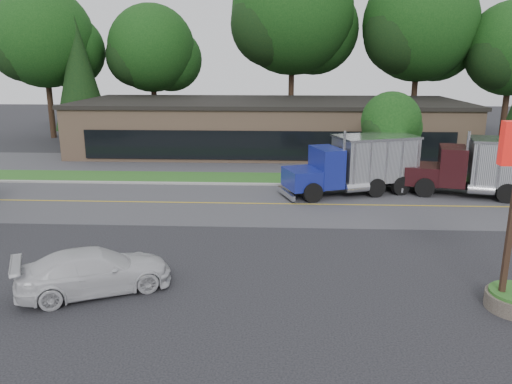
# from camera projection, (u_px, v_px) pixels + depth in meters

# --- Properties ---
(ground) EXTENTS (140.00, 140.00, 0.00)m
(ground) POSITION_uv_depth(u_px,v_px,m) (200.00, 270.00, 18.76)
(ground) COLOR #37373D
(ground) RESTS_ON ground
(road) EXTENTS (60.00, 8.00, 0.02)m
(road) POSITION_uv_depth(u_px,v_px,m) (226.00, 203.00, 27.45)
(road) COLOR #5C5C61
(road) RESTS_ON ground
(center_line) EXTENTS (60.00, 0.12, 0.01)m
(center_line) POSITION_uv_depth(u_px,v_px,m) (226.00, 203.00, 27.45)
(center_line) COLOR gold
(center_line) RESTS_ON ground
(curb) EXTENTS (60.00, 0.30, 0.12)m
(curb) POSITION_uv_depth(u_px,v_px,m) (233.00, 185.00, 31.50)
(curb) COLOR #9E9E99
(curb) RESTS_ON ground
(grass_verge) EXTENTS (60.00, 3.40, 0.03)m
(grass_verge) POSITION_uv_depth(u_px,v_px,m) (235.00, 178.00, 33.24)
(grass_verge) COLOR #2A6121
(grass_verge) RESTS_ON ground
(far_parking) EXTENTS (60.00, 7.00, 0.02)m
(far_parking) POSITION_uv_depth(u_px,v_px,m) (241.00, 163.00, 38.07)
(far_parking) COLOR #5C5C61
(far_parking) RESTS_ON ground
(strip_mall) EXTENTS (32.00, 12.00, 4.00)m
(strip_mall) POSITION_uv_depth(u_px,v_px,m) (269.00, 127.00, 43.25)
(strip_mall) COLOR tan
(strip_mall) RESTS_ON ground
(tree_far_a) EXTENTS (10.17, 9.57, 14.51)m
(tree_far_a) POSITION_uv_depth(u_px,v_px,m) (46.00, 43.00, 48.32)
(tree_far_a) COLOR #382619
(tree_far_a) RESTS_ON ground
(tree_far_b) EXTENTS (9.16, 8.62, 13.07)m
(tree_far_b) POSITION_uv_depth(u_px,v_px,m) (153.00, 53.00, 50.00)
(tree_far_b) COLOR #382619
(tree_far_b) RESTS_ON ground
(tree_far_c) EXTENTS (12.63, 11.88, 18.01)m
(tree_far_c) POSITION_uv_depth(u_px,v_px,m) (294.00, 19.00, 48.57)
(tree_far_c) COLOR #382619
(tree_far_c) RESTS_ON ground
(tree_far_d) EXTENTS (11.42, 10.75, 16.29)m
(tree_far_d) POSITION_uv_depth(u_px,v_px,m) (421.00, 30.00, 47.32)
(tree_far_d) COLOR #382619
(tree_far_d) RESTS_ON ground
(evergreen_left) EXTENTS (5.10, 5.10, 11.60)m
(evergreen_left) POSITION_uv_depth(u_px,v_px,m) (79.00, 74.00, 46.83)
(evergreen_left) COLOR #382619
(evergreen_left) RESTS_ON ground
(tree_verge) EXTENTS (4.03, 3.79, 5.75)m
(tree_verge) POSITION_uv_depth(u_px,v_px,m) (391.00, 124.00, 31.88)
(tree_verge) COLOR #382619
(tree_verge) RESTS_ON ground
(dump_truck_blue) EXTENTS (8.13, 4.90, 3.36)m
(dump_truck_blue) POSITION_uv_depth(u_px,v_px,m) (358.00, 163.00, 29.12)
(dump_truck_blue) COLOR black
(dump_truck_blue) RESTS_ON ground
(dump_truck_maroon) EXTENTS (8.88, 4.47, 3.36)m
(dump_truck_maroon) POSITION_uv_depth(u_px,v_px,m) (494.00, 166.00, 28.29)
(dump_truck_maroon) COLOR black
(dump_truck_maroon) RESTS_ON ground
(rally_car) EXTENTS (5.48, 4.08, 1.48)m
(rally_car) POSITION_uv_depth(u_px,v_px,m) (95.00, 271.00, 16.89)
(rally_car) COLOR silver
(rally_car) RESTS_ON ground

